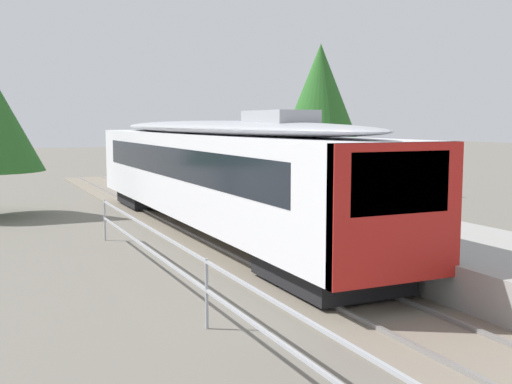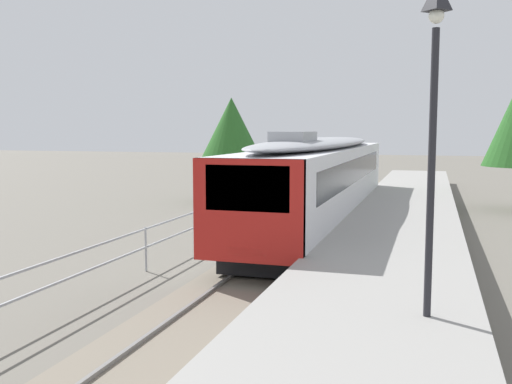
{
  "view_description": "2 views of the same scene",
  "coord_description": "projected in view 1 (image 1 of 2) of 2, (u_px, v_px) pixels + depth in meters",
  "views": [
    {
      "loc": [
        -6.93,
        11.0,
        3.6
      ],
      "look_at": [
        -1.0,
        23.96,
        2.0
      ],
      "focal_mm": 43.9,
      "sensor_mm": 36.0,
      "label": 1
    },
    {
      "loc": [
        4.28,
        6.76,
        3.92
      ],
      "look_at": [
        -1.0,
        23.96,
        2.0
      ],
      "focal_mm": 40.63,
      "sensor_mm": 36.0,
      "label": 2
    }
  ],
  "objects": [
    {
      "name": "tree_behind_station_far",
      "position": [
        320.0,
        98.0,
        30.13
      ],
      "size": [
        4.09,
        4.09,
        7.32
      ],
      "color": "brown",
      "rests_on": "ground"
    },
    {
      "name": "track_rails",
      "position": [
        338.0,
        292.0,
        13.21
      ],
      "size": [
        3.2,
        60.0,
        0.14
      ],
      "color": "slate",
      "rests_on": "ground"
    },
    {
      "name": "commuter_train",
      "position": [
        212.0,
        168.0,
        19.72
      ],
      "size": [
        2.82,
        19.26,
        3.74
      ],
      "color": "silver",
      "rests_on": "track_rails"
    },
    {
      "name": "ground_plane",
      "position": [
        204.0,
        311.0,
        11.97
      ],
      "size": [
        160.0,
        160.0,
        0.0
      ],
      "primitive_type": "plane",
      "color": "#6B665B"
    },
    {
      "name": "station_platform",
      "position": [
        458.0,
        258.0,
        14.5
      ],
      "size": [
        3.9,
        60.0,
        0.9
      ],
      "primitive_type": "cube",
      "color": "#999691",
      "rests_on": "ground"
    }
  ]
}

